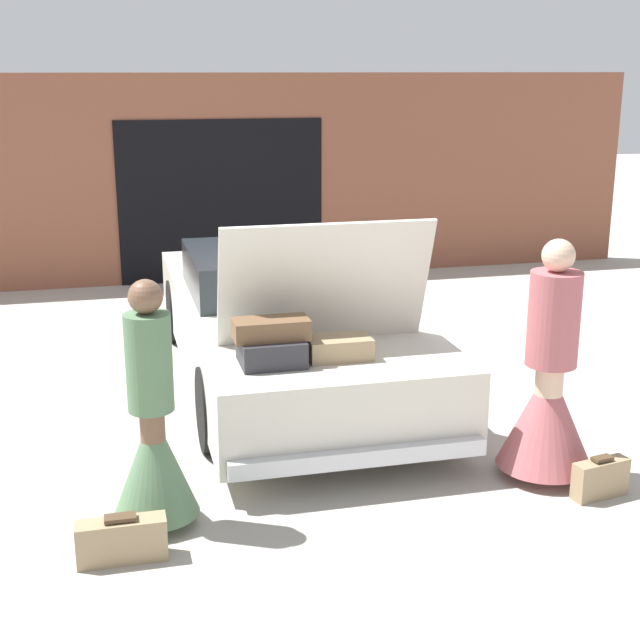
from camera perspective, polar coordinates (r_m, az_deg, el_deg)
ground_plane at (r=8.50m, az=-2.17°, el=-3.78°), size 40.00×40.00×0.00m
garage_wall_back at (r=12.37m, az=-6.38°, el=8.93°), size 12.00×0.14×2.80m
car at (r=8.33m, az=-2.24°, el=-0.10°), size 1.96×4.96×1.77m
person_left at (r=5.77m, az=-10.63°, el=-7.56°), size 0.55×0.55×1.63m
person_right at (r=6.53m, az=14.40°, el=-4.68°), size 0.68×0.68×1.74m
suitcase_beside_left_person at (r=5.59m, az=-12.58°, el=-13.59°), size 0.53×0.16×0.30m
suitcase_beside_right_person at (r=6.49m, az=17.50°, el=-9.65°), size 0.43×0.20×0.30m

